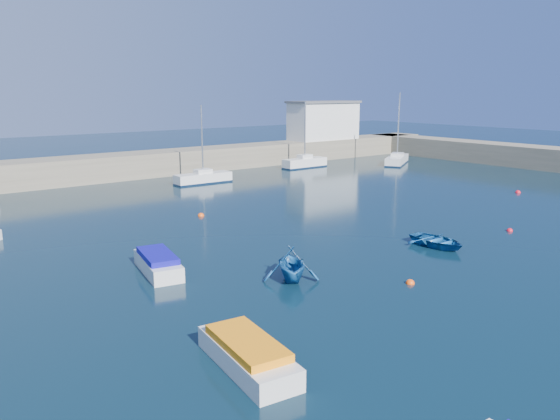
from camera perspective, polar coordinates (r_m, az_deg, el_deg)
ground at (r=25.91m, az=24.60°, el=-9.74°), size 220.00×220.00×0.00m
back_wall at (r=61.17m, az=-16.80°, el=4.36°), size 96.00×4.50×2.60m
right_arm at (r=78.76m, az=19.14°, el=5.88°), size 4.50×32.00×2.60m
harbor_office at (r=76.82m, az=4.57°, el=9.21°), size 10.00×4.00×5.00m
sailboat_6 at (r=56.27m, az=-8.03°, el=3.36°), size 5.98×1.79×7.87m
sailboat_7 at (r=67.32m, az=2.60°, el=4.99°), size 5.92×1.67×7.95m
sailboat_8 at (r=72.23m, az=12.12°, el=5.17°), size 6.96×5.28×9.03m
motorboat_0 at (r=19.20m, az=-3.41°, el=-14.79°), size 2.22×4.89×1.06m
motorboat_1 at (r=29.09m, az=-12.64°, el=-5.45°), size 2.33×4.58×1.07m
dinghy_center at (r=34.36m, az=16.10°, el=-3.12°), size 2.67×3.66×0.74m
dinghy_left at (r=27.18m, az=1.17°, el=-5.64°), size 4.10×4.23×1.70m
buoy_0 at (r=27.72m, az=13.44°, el=-7.49°), size 0.44×0.44×0.44m
buoy_1 at (r=39.89m, az=22.87°, el=-2.05°), size 0.41×0.41×0.41m
buoy_3 at (r=41.59m, az=-8.25°, el=-0.63°), size 0.50×0.50×0.50m
buoy_4 at (r=55.19m, az=23.60°, el=1.66°), size 0.49×0.49×0.49m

